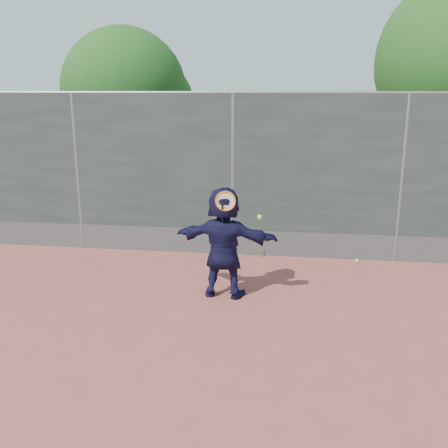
# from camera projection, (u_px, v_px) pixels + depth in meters

# --- Properties ---
(ground) EXTENTS (80.00, 80.00, 0.00)m
(ground) POSITION_uv_depth(u_px,v_px,m) (199.00, 342.00, 6.21)
(ground) COLOR #9E4C42
(ground) RESTS_ON ground
(player) EXTENTS (1.62, 0.68, 1.69)m
(player) POSITION_uv_depth(u_px,v_px,m) (224.00, 242.00, 7.43)
(player) COLOR #141336
(player) RESTS_ON ground
(ball_ground) EXTENTS (0.07, 0.07, 0.07)m
(ball_ground) POSITION_uv_depth(u_px,v_px,m) (357.00, 261.00, 9.08)
(ball_ground) COLOR #EDFC38
(ball_ground) RESTS_ON ground
(fence) EXTENTS (20.00, 0.06, 3.03)m
(fence) POSITION_uv_depth(u_px,v_px,m) (233.00, 172.00, 9.15)
(fence) COLOR #38423D
(fence) RESTS_ON ground
(swing_action) EXTENTS (0.66, 0.13, 0.51)m
(swing_action) POSITION_uv_depth(u_px,v_px,m) (229.00, 204.00, 7.06)
(swing_action) COLOR orange
(swing_action) RESTS_ON ground
(tree_left) EXTENTS (3.15, 3.00, 4.53)m
(tree_left) POSITION_uv_depth(u_px,v_px,m) (131.00, 94.00, 12.09)
(tree_left) COLOR #382314
(tree_left) RESTS_ON ground
(weed_clump) EXTENTS (0.68, 0.07, 0.30)m
(weed_clump) POSITION_uv_depth(u_px,v_px,m) (247.00, 250.00, 9.38)
(weed_clump) COLOR #387226
(weed_clump) RESTS_ON ground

